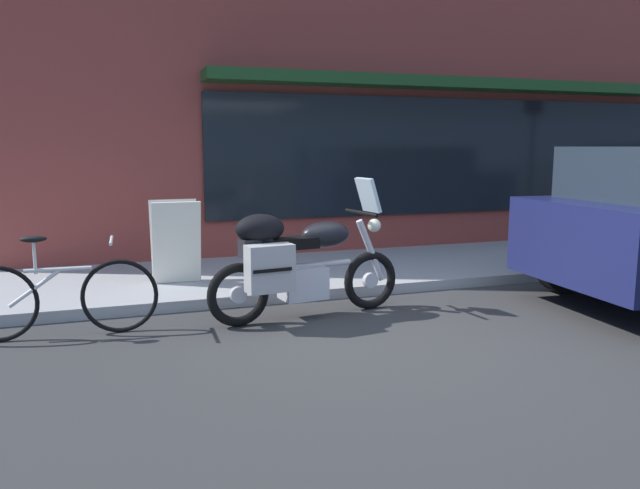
# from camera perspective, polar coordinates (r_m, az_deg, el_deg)

# --- Properties ---
(ground_plane) EXTENTS (80.00, 80.00, 0.00)m
(ground_plane) POSITION_cam_1_polar(r_m,az_deg,el_deg) (5.81, 5.82, -8.07)
(ground_plane) COLOR #333333
(storefront_building) EXTENTS (19.72, 0.90, 7.19)m
(storefront_building) POSITION_cam_1_polar(r_m,az_deg,el_deg) (12.28, 24.25, 16.72)
(storefront_building) COLOR brown
(storefront_building) RESTS_ON ground_plane
(touring_motorcycle) EXTENTS (2.07, 0.83, 1.38)m
(touring_motorcycle) POSITION_cam_1_polar(r_m,az_deg,el_deg) (6.07, -2.15, -1.47)
(touring_motorcycle) COLOR black
(touring_motorcycle) RESTS_ON ground_plane
(parked_bicycle) EXTENTS (1.70, 0.48, 0.93)m
(parked_bicycle) POSITION_cam_1_polar(r_m,az_deg,el_deg) (6.02, -22.85, -4.44)
(parked_bicycle) COLOR black
(parked_bicycle) RESTS_ON ground_plane
(sandwich_board_sign) EXTENTS (0.55, 0.42, 0.96)m
(sandwich_board_sign) POSITION_cam_1_polar(r_m,az_deg,el_deg) (7.43, -13.13, 0.28)
(sandwich_board_sign) COLOR silver
(sandwich_board_sign) RESTS_ON sidewalk_curb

